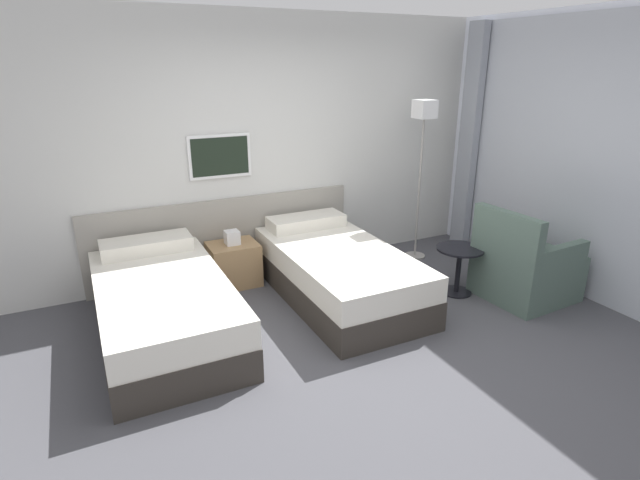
% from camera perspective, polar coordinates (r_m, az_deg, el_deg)
% --- Properties ---
extents(ground_plane, '(16.00, 16.00, 0.00)m').
position_cam_1_polar(ground_plane, '(4.14, 5.36, -12.60)').
color(ground_plane, '#47474C').
extents(wall_headboard, '(10.00, 0.10, 2.70)m').
position_cam_1_polar(wall_headboard, '(5.41, -6.02, 9.93)').
color(wall_headboard, silver).
rests_on(wall_headboard, ground_plane).
extents(wall_window, '(0.21, 4.52, 2.70)m').
position_cam_1_polar(wall_window, '(5.28, 30.80, 7.51)').
color(wall_window, white).
rests_on(wall_window, ground_plane).
extents(bed_near_door, '(1.03, 1.99, 0.64)m').
position_cam_1_polar(bed_near_door, '(4.44, -17.44, -7.26)').
color(bed_near_door, '#332D28').
rests_on(bed_near_door, ground_plane).
extents(bed_near_window, '(1.03, 1.99, 0.64)m').
position_cam_1_polar(bed_near_window, '(4.90, 2.05, -3.66)').
color(bed_near_window, '#332D28').
rests_on(bed_near_window, ground_plane).
extents(nightstand, '(0.50, 0.40, 0.59)m').
position_cam_1_polar(nightstand, '(5.26, -9.83, -2.64)').
color(nightstand, '#9E7A51').
rests_on(nightstand, ground_plane).
extents(floor_lamp, '(0.24, 0.24, 1.82)m').
position_cam_1_polar(floor_lamp, '(5.74, 11.70, 11.95)').
color(floor_lamp, '#9E9993').
rests_on(floor_lamp, ground_plane).
extents(side_table, '(0.46, 0.46, 0.48)m').
position_cam_1_polar(side_table, '(5.14, 15.61, -2.36)').
color(side_table, black).
rests_on(side_table, ground_plane).
extents(armchair, '(0.85, 0.79, 0.92)m').
position_cam_1_polar(armchair, '(5.27, 22.31, -3.08)').
color(armchair, '#4C6056').
rests_on(armchair, ground_plane).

